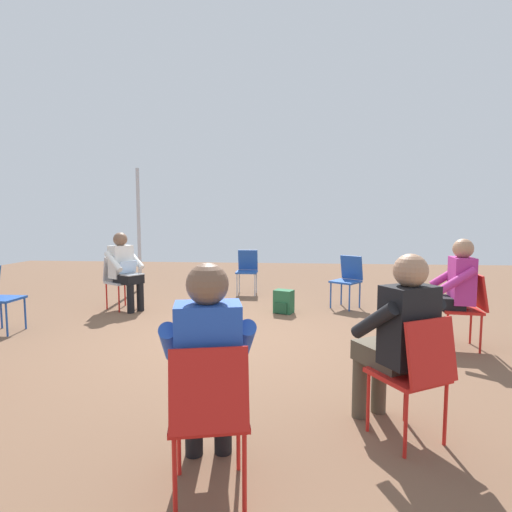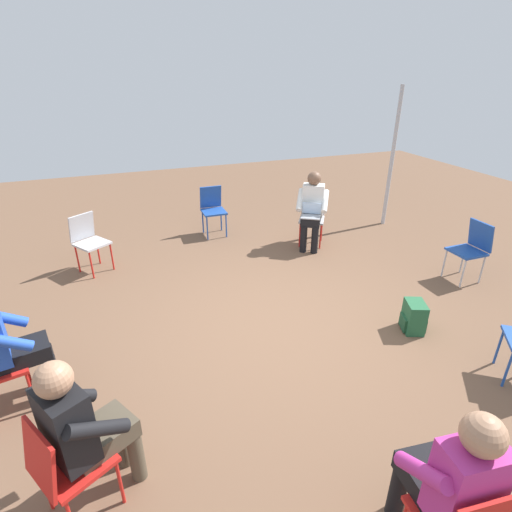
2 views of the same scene
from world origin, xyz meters
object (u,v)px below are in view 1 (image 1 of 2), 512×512
person_with_laptop (125,267)px  person_in_black (398,333)px  chair_south (468,305)px  person_in_magenta (452,287)px  chair_west (209,410)px  chair_east (247,268)px  chair_northeast (119,278)px  chair_southwest (416,370)px  person_in_blue (208,361)px  chair_southeast (348,277)px  backpack_near_laptop_user (284,303)px

person_with_laptop → person_in_black: 4.77m
chair_south → person_in_magenta: (0.02, 0.17, 0.20)m
chair_west → person_in_magenta: size_ratio=0.69×
chair_east → chair_northeast: bearing=36.7°
chair_west → chair_southwest: same height
person_in_magenta → person_in_blue: same height
chair_south → person_in_black: 2.29m
chair_west → person_with_laptop: 4.74m
chair_west → person_in_blue: person_in_blue is taller
chair_west → chair_northeast: (4.27, 2.38, 0.00)m
chair_southeast → person_in_black: size_ratio=0.69×
chair_south → chair_southwest: 2.36m
chair_southeast → person_in_blue: bearing=109.9°
chair_south → person_in_magenta: size_ratio=0.69×
chair_southwest → backpack_near_laptop_user: bearing=74.8°
chair_southwest → person_in_blue: bearing=171.5°
chair_southeast → chair_west: (-4.68, 1.33, 0.00)m
chair_east → person_in_black: (-4.92, -1.57, 0.20)m
person_with_laptop → person_in_magenta: size_ratio=1.00×
chair_southeast → chair_east: (1.03, 1.78, 0.00)m
chair_southeast → person_in_magenta: (-1.97, -0.89, 0.20)m
person_in_blue → backpack_near_laptop_user: 4.07m
person_in_magenta → person_in_blue: 3.41m
chair_west → chair_east: bearing=81.7°
chair_west → person_in_black: bearing=22.3°
chair_northeast → person_with_laptop: person_with_laptop is taller
backpack_near_laptop_user → chair_southwest: bearing=-165.5°
person_with_laptop → chair_southwest: bearing=76.7°
chair_northeast → person_in_magenta: 4.86m
chair_southwest → person_with_laptop: (3.53, 3.45, 0.20)m
chair_southwest → chair_west: bearing=178.4°
chair_southeast → person_in_blue: 4.72m
chair_southwest → person_in_magenta: size_ratio=0.69×
chair_west → backpack_near_laptop_user: chair_west is taller
person_in_black → chair_southwest: bearing=-90.0°
person_in_magenta → backpack_near_laptop_user: bearing=59.1°
chair_south → person_in_magenta: 0.26m
chair_west → person_with_laptop: (4.18, 2.24, 0.20)m
chair_southeast → backpack_near_laptop_user: bearing=62.3°
chair_southeast → person_in_blue: person_in_blue is taller
chair_southeast → chair_south: bearing=154.7°
chair_east → backpack_near_laptop_user: bearing=115.8°
person_with_laptop → person_in_magenta: (-1.47, -4.46, 0.00)m
chair_south → chair_southwest: same height
chair_southeast → person_in_black: 3.90m
person_with_laptop → person_in_magenta: same height
chair_west → backpack_near_laptop_user: 4.21m
person_in_blue → person_in_magenta: bearing=35.7°
chair_south → chair_east: bearing=49.6°
chair_south → backpack_near_laptop_user: 2.59m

